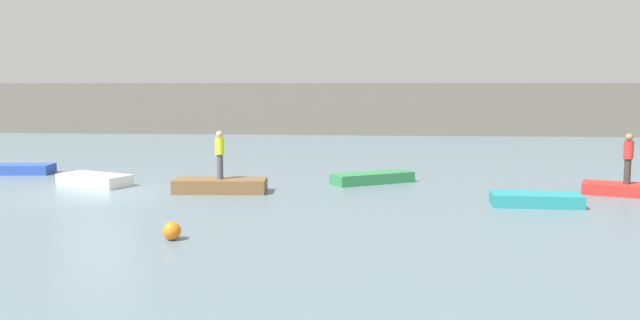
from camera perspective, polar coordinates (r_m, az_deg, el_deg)
name	(u,v)px	position (r m, az deg, el deg)	size (l,w,h in m)	color
ground_plane	(97,195)	(23.34, -19.10, -2.97)	(120.00, 120.00, 0.00)	slate
embankment_wall	(253,109)	(49.79, -5.92, 4.52)	(80.00, 1.20, 3.88)	#666056
rowboat_blue	(19,169)	(30.22, -25.00, -0.73)	(2.69, 1.19, 0.40)	#2B4CAD
rowboat_white	(95,180)	(25.61, -19.29, -1.67)	(2.71, 1.24, 0.43)	white
rowboat_brown	(220,186)	(22.92, -8.79, -2.24)	(3.20, 1.23, 0.48)	brown
rowboat_green	(373,178)	(24.85, 4.68, -1.59)	(3.21, 1.01, 0.41)	#2D7F47
rowboat_teal	(536,200)	(21.24, 18.52, -3.33)	(2.70, 1.18, 0.39)	teal
rowboat_red	(626,190)	(24.44, 25.43, -2.37)	(2.79, 1.20, 0.39)	red
person_red_shirt	(628,156)	(24.29, 25.57, 0.36)	(0.32, 0.32, 1.73)	#38332D
person_hiviz_shirt	(220,152)	(22.77, -8.84, 0.70)	(0.32, 0.32, 1.69)	#4C4C56
mooring_buoy	(172,231)	(16.16, -12.95, -6.12)	(0.45, 0.45, 0.45)	orange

